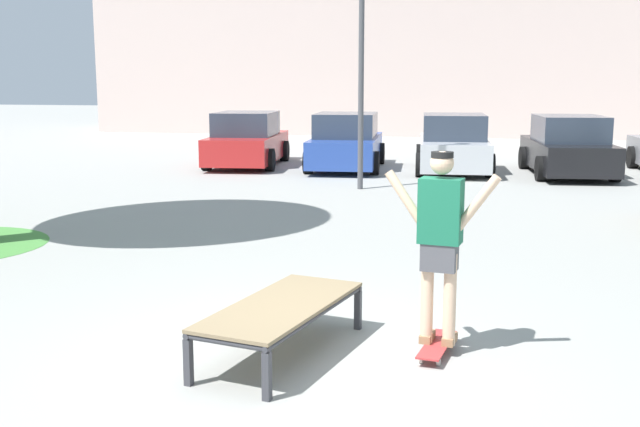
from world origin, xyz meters
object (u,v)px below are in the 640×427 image
object	(u,v)px
car_red	(247,141)
car_blue	(346,143)
skateboard	(437,345)
skate_box	(282,309)
car_silver	(453,145)
light_post	(362,11)
skater	(440,234)
car_black	(568,148)

from	to	relation	value
car_red	car_blue	bearing A→B (deg)	-2.62
skateboard	car_red	bearing A→B (deg)	114.46
skate_box	skateboard	world-z (taller)	skate_box
skate_box	car_blue	bearing A→B (deg)	98.69
car_silver	light_post	distance (m)	5.23
skateboard	car_blue	bearing A→B (deg)	104.18
car_blue	skater	bearing A→B (deg)	-75.82
skater	car_black	bearing A→B (deg)	80.78
skate_box	car_black	size ratio (longest dim) A/B	0.46
skate_box	light_post	world-z (taller)	light_post
skateboard	car_red	distance (m)	15.30
car_silver	light_post	world-z (taller)	light_post
skater	car_blue	distance (m)	14.22
car_red	skate_box	bearing A→B (deg)	-70.64
skateboard	light_post	size ratio (longest dim) A/B	0.14
car_red	car_black	world-z (taller)	same
skater	car_blue	bearing A→B (deg)	104.18
skater	car_red	xyz separation A→B (m)	(-6.33, 13.91, -0.38)
car_black	light_post	distance (m)	6.67
car_blue	car_silver	bearing A→B (deg)	0.26
car_blue	car_silver	xyz separation A→B (m)	(2.85, 0.01, 0.00)
skater	car_blue	world-z (taller)	skater
skate_box	skater	world-z (taller)	skater
car_red	car_blue	world-z (taller)	same
skateboard	car_red	size ratio (longest dim) A/B	0.19
skateboard	light_post	distance (m)	10.97
skate_box	skater	distance (m)	1.52
skater	car_red	size ratio (longest dim) A/B	0.39
skate_box	skater	xyz separation A→B (m)	(1.33, 0.32, 0.66)
skater	car_black	distance (m)	13.81
skater	car_silver	distance (m)	13.82
car_silver	car_black	bearing A→B (deg)	-3.43
car_red	skateboard	bearing A→B (deg)	-65.54
skate_box	car_black	bearing A→B (deg)	75.76
skate_box	skateboard	bearing A→B (deg)	13.61
skater	light_post	size ratio (longest dim) A/B	0.29
skate_box	car_silver	world-z (taller)	car_silver
skateboard	car_silver	bearing A→B (deg)	92.64
skater	car_black	xyz separation A→B (m)	(2.21, 13.63, -0.38)
car_blue	skate_box	bearing A→B (deg)	-81.31
car_black	light_post	world-z (taller)	light_post
skater	car_silver	xyz separation A→B (m)	(-0.64, 13.80, -0.38)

